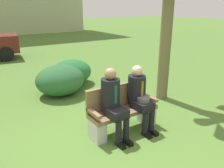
{
  "coord_description": "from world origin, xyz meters",
  "views": [
    {
      "loc": [
        -1.98,
        -3.07,
        2.32
      ],
      "look_at": [
        0.4,
        0.53,
        0.85
      ],
      "focal_mm": 36.84,
      "sensor_mm": 36.0,
      "label": 1
    }
  ],
  "objects_px": {
    "park_bench": "(122,111)",
    "shrub_near_bench": "(72,72)",
    "shrub_mid_lawn": "(60,80)",
    "seated_man_right": "(140,95)",
    "seated_man_left": "(113,100)"
  },
  "relations": [
    {
      "from": "park_bench",
      "to": "shrub_near_bench",
      "type": "relative_size",
      "value": 1.13
    },
    {
      "from": "shrub_near_bench",
      "to": "shrub_mid_lawn",
      "type": "height_order",
      "value": "shrub_mid_lawn"
    },
    {
      "from": "seated_man_right",
      "to": "seated_man_left",
      "type": "bearing_deg",
      "value": 179.07
    },
    {
      "from": "seated_man_right",
      "to": "shrub_mid_lawn",
      "type": "relative_size",
      "value": 0.96
    },
    {
      "from": "seated_man_left",
      "to": "seated_man_right",
      "type": "relative_size",
      "value": 1.03
    },
    {
      "from": "seated_man_right",
      "to": "shrub_near_bench",
      "type": "xyz_separation_m",
      "value": [
        0.05,
        3.3,
        -0.33
      ]
    },
    {
      "from": "seated_man_left",
      "to": "shrub_mid_lawn",
      "type": "xyz_separation_m",
      "value": [
        0.0,
        2.59,
        -0.32
      ]
    },
    {
      "from": "seated_man_left",
      "to": "shrub_mid_lawn",
      "type": "distance_m",
      "value": 2.61
    },
    {
      "from": "park_bench",
      "to": "seated_man_left",
      "type": "xyz_separation_m",
      "value": [
        -0.28,
        -0.12,
        0.33
      ]
    },
    {
      "from": "shrub_near_bench",
      "to": "shrub_mid_lawn",
      "type": "distance_m",
      "value": 0.95
    },
    {
      "from": "seated_man_left",
      "to": "shrub_near_bench",
      "type": "distance_m",
      "value": 3.37
    },
    {
      "from": "park_bench",
      "to": "seated_man_left",
      "type": "bearing_deg",
      "value": -157.4
    },
    {
      "from": "seated_man_right",
      "to": "shrub_mid_lawn",
      "type": "xyz_separation_m",
      "value": [
        -0.6,
        2.6,
        -0.29
      ]
    },
    {
      "from": "seated_man_left",
      "to": "seated_man_right",
      "type": "height_order",
      "value": "seated_man_left"
    },
    {
      "from": "park_bench",
      "to": "seated_man_left",
      "type": "height_order",
      "value": "seated_man_left"
    }
  ]
}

